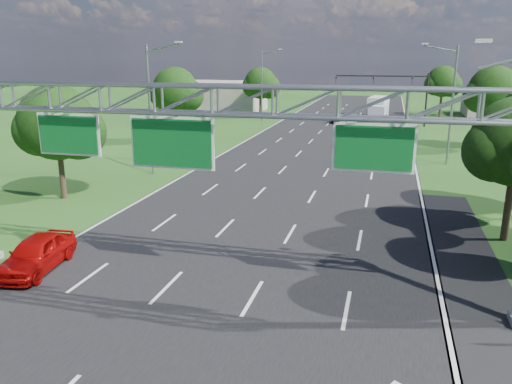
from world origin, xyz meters
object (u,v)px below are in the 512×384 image
(sign_gantry, at_px, (217,117))
(box_truck, at_px, (378,108))
(traffic_signal, at_px, (400,87))
(red_coupe, at_px, (36,253))

(sign_gantry, xyz_separation_m, box_truck, (4.34, 60.93, -5.35))
(traffic_signal, height_order, red_coupe, traffic_signal)
(traffic_signal, relative_size, box_truck, 1.40)
(traffic_signal, relative_size, red_coupe, 2.72)
(sign_gantry, height_order, traffic_signal, sign_gantry)
(box_truck, bearing_deg, sign_gantry, -86.56)
(red_coupe, distance_m, box_truck, 62.56)
(red_coupe, height_order, box_truck, box_truck)
(sign_gantry, relative_size, traffic_signal, 1.92)
(sign_gantry, xyz_separation_m, red_coupe, (-8.33, -0.32, -6.13))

